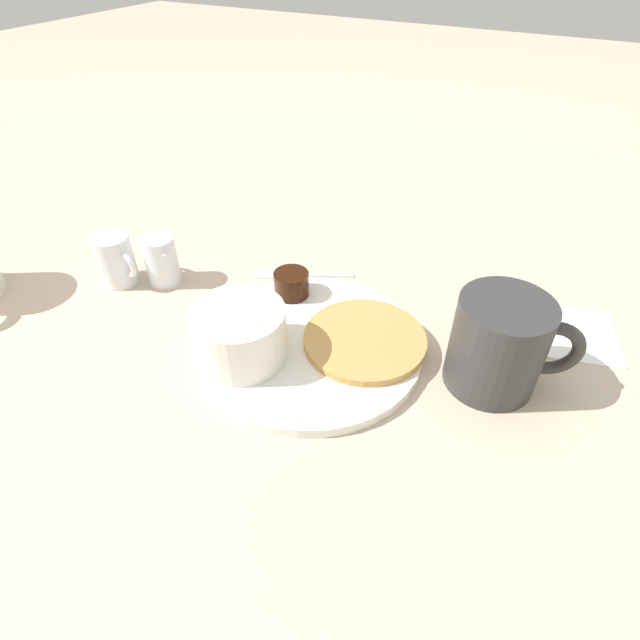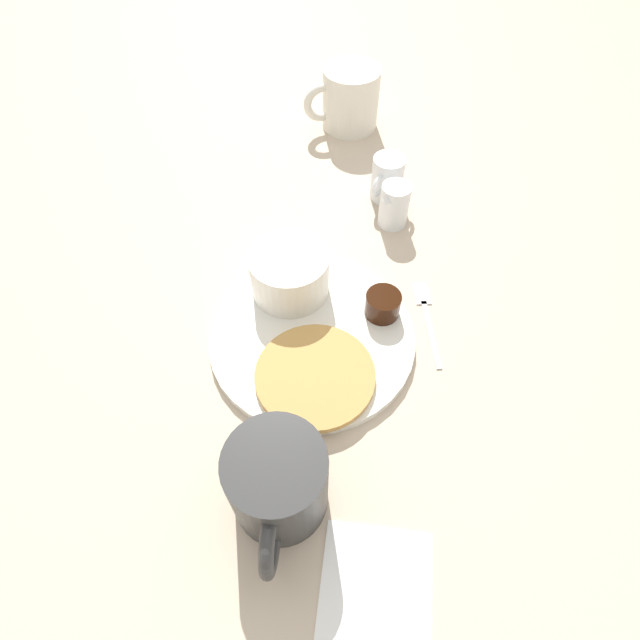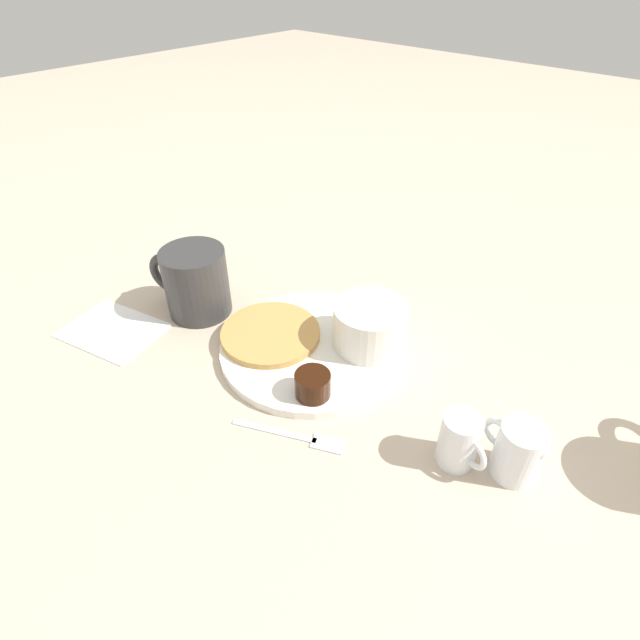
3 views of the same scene
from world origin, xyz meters
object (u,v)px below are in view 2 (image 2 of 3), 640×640
object	(u,v)px
bowl	(289,272)
coffee_mug	(278,485)
creamer_pitcher_far	(387,178)
plate	(312,338)
creamer_pitcher_near	(395,204)
fork	(426,312)
second_mug	(349,99)

from	to	relation	value
bowl	coffee_mug	distance (m)	0.26
bowl	coffee_mug	size ratio (longest dim) A/B	0.78
coffee_mug	creamer_pitcher_far	bearing A→B (deg)	-174.46
bowl	creamer_pitcher_far	size ratio (longest dim) A/B	1.36
plate	coffee_mug	xyz separation A→B (m)	(0.19, 0.05, 0.04)
creamer_pitcher_far	creamer_pitcher_near	bearing A→B (deg)	28.92
plate	creamer_pitcher_near	world-z (taller)	creamer_pitcher_near
creamer_pitcher_near	fork	xyz separation A→B (m)	(0.14, 0.09, -0.03)
coffee_mug	creamer_pitcher_near	xyz separation A→B (m)	(-0.42, -0.02, -0.02)
plate	creamer_pitcher_far	xyz separation A→B (m)	(-0.29, -0.00, 0.03)
creamer_pitcher_near	fork	size ratio (longest dim) A/B	0.54
creamer_pitcher_near	fork	world-z (taller)	creamer_pitcher_near
coffee_mug	fork	xyz separation A→B (m)	(-0.28, 0.07, -0.05)
fork	plate	bearing A→B (deg)	-51.85
coffee_mug	second_mug	distance (m)	0.65
bowl	creamer_pitcher_near	xyz separation A→B (m)	(-0.18, 0.08, -0.01)
creamer_pitcher_near	bowl	bearing A→B (deg)	-24.12
bowl	creamer_pitcher_far	bearing A→B (deg)	167.17
creamer_pitcher_far	second_mug	distance (m)	0.19
creamer_pitcher_far	bowl	bearing A→B (deg)	-12.83
creamer_pitcher_near	coffee_mug	bearing A→B (deg)	2.43
bowl	fork	distance (m)	0.18
coffee_mug	fork	world-z (taller)	coffee_mug
coffee_mug	creamer_pitcher_far	distance (m)	0.48
plate	coffee_mug	size ratio (longest dim) A/B	1.96
creamer_pitcher_far	fork	bearing A→B (deg)	31.31
coffee_mug	bowl	bearing A→B (deg)	-157.99
creamer_pitcher_far	fork	world-z (taller)	creamer_pitcher_far
fork	creamer_pitcher_far	bearing A→B (deg)	-148.69
creamer_pitcher_near	creamer_pitcher_far	size ratio (longest dim) A/B	0.93
fork	bowl	bearing A→B (deg)	-77.82
plate	fork	distance (m)	0.15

